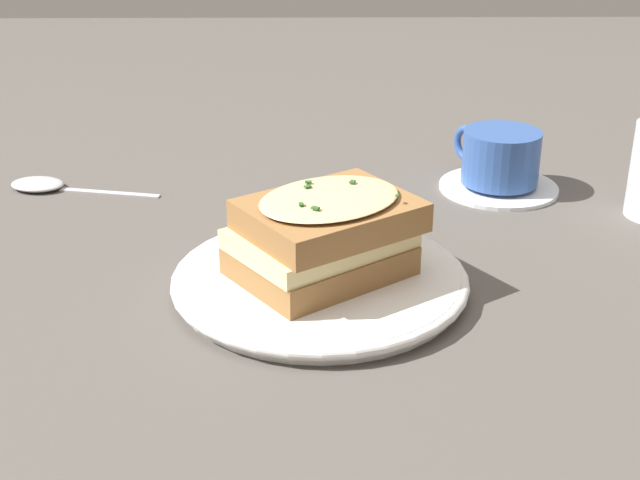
{
  "coord_description": "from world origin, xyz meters",
  "views": [
    {
      "loc": [
        0.68,
        -0.03,
        0.35
      ],
      "look_at": [
        0.01,
        -0.03,
        0.05
      ],
      "focal_mm": 50.0,
      "sensor_mm": 36.0,
      "label": 1
    }
  ],
  "objects_px": {
    "dinner_plate": "(320,280)",
    "teacup_with_saucer": "(500,163)",
    "sandwich": "(324,235)",
    "spoon": "(46,185)"
  },
  "relations": [
    {
      "from": "dinner_plate",
      "to": "teacup_with_saucer",
      "type": "xyz_separation_m",
      "value": [
        -0.23,
        0.19,
        0.02
      ]
    },
    {
      "from": "dinner_plate",
      "to": "sandwich",
      "type": "distance_m",
      "value": 0.04
    },
    {
      "from": "sandwich",
      "to": "spoon",
      "type": "bearing_deg",
      "value": -128.73
    },
    {
      "from": "sandwich",
      "to": "spoon",
      "type": "distance_m",
      "value": 0.38
    },
    {
      "from": "sandwich",
      "to": "teacup_with_saucer",
      "type": "height_order",
      "value": "sandwich"
    },
    {
      "from": "teacup_with_saucer",
      "to": "spoon",
      "type": "xyz_separation_m",
      "value": [
        -0.01,
        -0.49,
        -0.02
      ]
    },
    {
      "from": "dinner_plate",
      "to": "spoon",
      "type": "xyz_separation_m",
      "value": [
        -0.24,
        -0.29,
        -0.0
      ]
    },
    {
      "from": "teacup_with_saucer",
      "to": "spoon",
      "type": "height_order",
      "value": "teacup_with_saucer"
    },
    {
      "from": "spoon",
      "to": "sandwich",
      "type": "bearing_deg",
      "value": -117.3
    },
    {
      "from": "dinner_plate",
      "to": "sandwich",
      "type": "relative_size",
      "value": 1.42
    }
  ]
}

